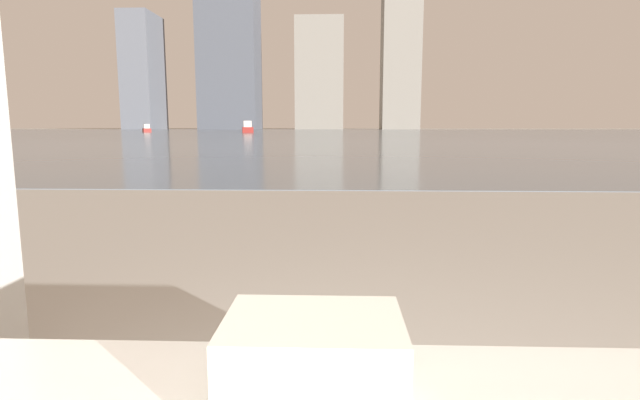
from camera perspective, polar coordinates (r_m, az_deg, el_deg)
The scene contains 6 objects.
towel_stack at distance 0.69m, azimuth -1.16°, elevation -17.98°, with size 0.23×0.18×0.12m.
harbor_water at distance 61.78m, azimuth 2.08°, elevation 7.70°, with size 180.00×110.00×0.01m.
harbor_boat_0 at distance 63.60m, azimuth -8.28°, elevation 8.10°, with size 2.08×4.04×1.45m.
harbor_boat_1 at distance 70.92m, azimuth -19.20°, elevation 7.64°, with size 2.07×2.96×1.05m.
skyline_tower_0 at distance 126.90m, azimuth -19.55°, elevation 13.58°, with size 6.84×11.96×26.27m.
skyline_tower_2 at distance 118.43m, azimuth -0.06°, elevation 14.17°, with size 10.99×7.24×25.08m.
Camera 1 is at (0.03, 0.22, 0.89)m, focal length 28.00 mm.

